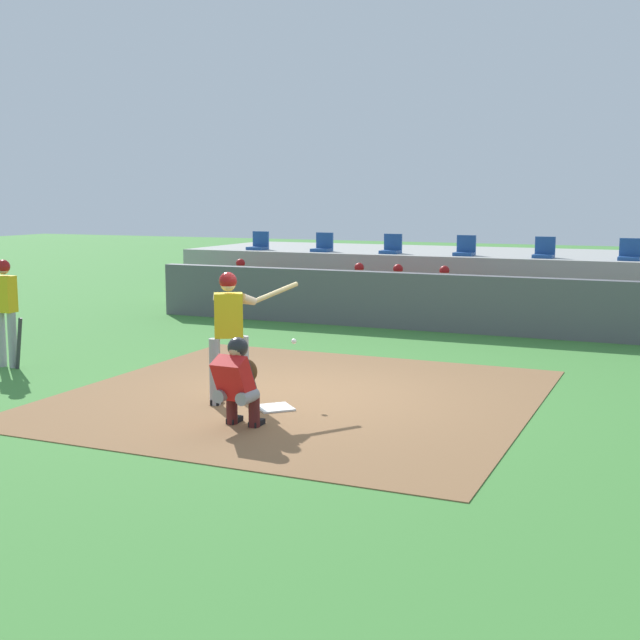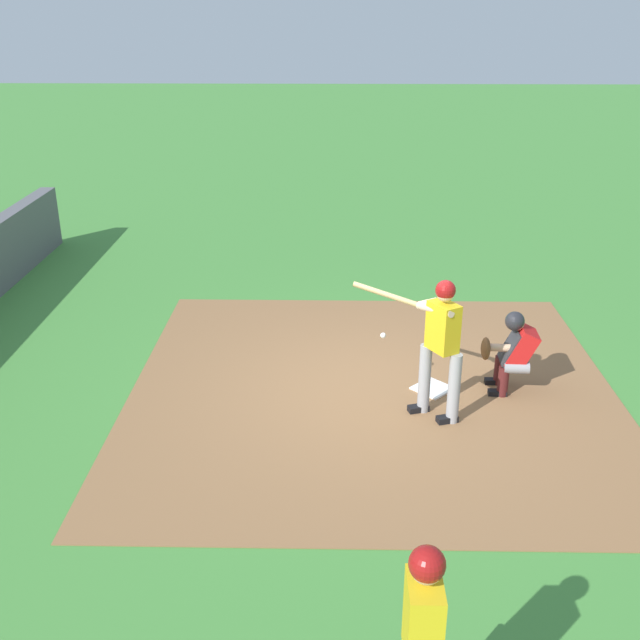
# 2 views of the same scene
# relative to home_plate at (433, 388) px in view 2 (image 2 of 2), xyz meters

# --- Properties ---
(ground_plane) EXTENTS (80.00, 80.00, 0.00)m
(ground_plane) POSITION_rel_home_plate_xyz_m (0.00, 0.80, -0.02)
(ground_plane) COLOR #428438
(dirt_infield) EXTENTS (6.40, 6.40, 0.01)m
(dirt_infield) POSITION_rel_home_plate_xyz_m (0.00, 0.80, -0.02)
(dirt_infield) COLOR olive
(dirt_infield) RESTS_ON ground
(home_plate) EXTENTS (0.62, 0.62, 0.02)m
(home_plate) POSITION_rel_home_plate_xyz_m (0.00, 0.00, 0.00)
(home_plate) COLOR white
(home_plate) RESTS_ON dirt_infield
(batter_at_plate) EXTENTS (0.79, 1.32, 1.80)m
(batter_at_plate) POSITION_rel_home_plate_xyz_m (-0.69, 0.05, 1.01)
(batter_at_plate) COLOR #99999E
(batter_at_plate) RESTS_ON ground
(catcher_crouched) EXTENTS (0.49, 2.05, 1.13)m
(catcher_crouched) POSITION_rel_home_plate_xyz_m (0.00, -0.99, 0.58)
(catcher_crouched) COLOR gray
(catcher_crouched) RESTS_ON ground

